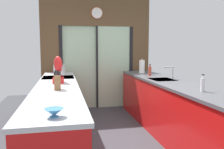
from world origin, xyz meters
The scene contains 13 objects.
ground_plane centered at (0.00, 0.60, -0.01)m, with size 5.04×7.60×0.02m, color #38383D.
back_wall_unit centered at (0.00, 2.40, 1.52)m, with size 2.64×0.12×2.70m.
left_counter_run centered at (-0.91, 0.13, 0.47)m, with size 0.62×3.80×0.92m.
right_counter_run centered at (0.91, 0.30, 0.46)m, with size 0.62×3.80×0.92m.
sink_faucet centered at (1.05, 0.55, 1.08)m, with size 0.19×0.02×0.23m.
oven_range centered at (-0.91, 1.25, 0.46)m, with size 0.60×0.60×0.92m.
mixing_bowl centered at (-0.89, -1.38, 0.96)m, with size 0.15×0.15×0.07m.
knife_block centered at (-0.89, -0.13, 1.02)m, with size 0.09×0.14×0.26m.
stand_mixer centered at (-0.89, 0.50, 1.08)m, with size 0.17×0.27×0.42m.
stock_pot centered at (-0.89, 1.82, 1.02)m, with size 0.26×0.26×0.22m.
soap_bottle_near centered at (0.89, -0.66, 1.01)m, with size 0.05×0.05×0.22m.
soap_bottle_far centered at (0.89, 1.14, 1.01)m, with size 0.06×0.06×0.23m.
paper_towel_roll centered at (0.89, 1.63, 1.06)m, with size 0.14×0.14×0.32m.
Camera 1 is at (-0.81, -3.20, 1.45)m, focal length 36.98 mm.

